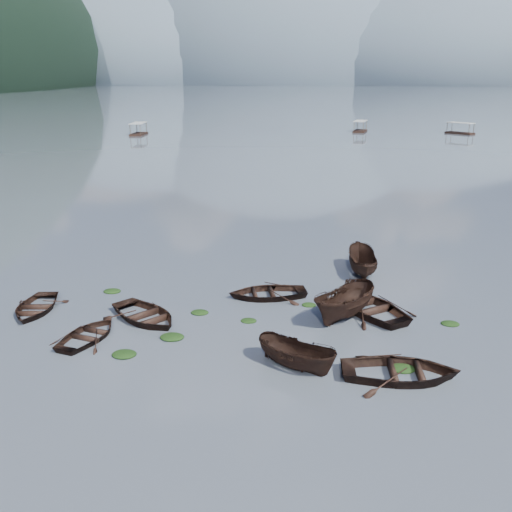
# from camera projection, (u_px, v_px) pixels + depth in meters

# --- Properties ---
(ground_plane) EXTENTS (2400.00, 2400.00, 0.00)m
(ground_plane) POSITION_uv_depth(u_px,v_px,m) (223.00, 394.00, 22.80)
(ground_plane) COLOR #484F5A
(haze_mtn_a) EXTENTS (520.00, 520.00, 280.00)m
(haze_mtn_a) POSITION_uv_depth(u_px,v_px,m) (155.00, 83.00, 902.42)
(haze_mtn_a) COLOR #475666
(haze_mtn_a) RESTS_ON ground
(haze_mtn_b) EXTENTS (520.00, 520.00, 340.00)m
(haze_mtn_b) POSITION_uv_depth(u_px,v_px,m) (281.00, 83.00, 881.23)
(haze_mtn_b) COLOR #475666
(haze_mtn_b) RESTS_ON ground
(haze_mtn_c) EXTENTS (520.00, 520.00, 260.00)m
(haze_mtn_c) POSITION_uv_depth(u_px,v_px,m) (413.00, 83.00, 860.04)
(haze_mtn_c) COLOR #475666
(haze_mtn_c) RESTS_ON ground
(rowboat_0) EXTENTS (3.36, 4.39, 0.85)m
(rowboat_0) POSITION_uv_depth(u_px,v_px,m) (36.00, 311.00, 30.81)
(rowboat_0) COLOR black
(rowboat_0) RESTS_ON ground
(rowboat_1) EXTENTS (3.64, 4.40, 0.79)m
(rowboat_1) POSITION_uv_depth(u_px,v_px,m) (89.00, 339.00, 27.60)
(rowboat_1) COLOR black
(rowboat_1) RESTS_ON ground
(rowboat_2) EXTENTS (4.13, 3.29, 1.52)m
(rowboat_2) POSITION_uv_depth(u_px,v_px,m) (297.00, 368.00, 24.85)
(rowboat_2) COLOR black
(rowboat_2) RESTS_ON ground
(rowboat_3) EXTENTS (5.89, 6.25, 1.05)m
(rowboat_3) POSITION_uv_depth(u_px,v_px,m) (370.00, 312.00, 30.66)
(rowboat_3) COLOR black
(rowboat_3) RESTS_ON ground
(rowboat_4) EXTENTS (5.12, 3.75, 1.03)m
(rowboat_4) POSITION_uv_depth(u_px,v_px,m) (400.00, 378.00, 24.00)
(rowboat_4) COLOR black
(rowboat_4) RESTS_ON ground
(rowboat_5) EXTENTS (4.24, 5.14, 1.90)m
(rowboat_5) POSITION_uv_depth(u_px,v_px,m) (344.00, 318.00, 29.94)
(rowboat_5) COLOR black
(rowboat_5) RESTS_ON ground
(rowboat_6) EXTENTS (5.65, 5.49, 0.96)m
(rowboat_6) POSITION_uv_depth(u_px,v_px,m) (145.00, 320.00, 29.70)
(rowboat_6) COLOR black
(rowboat_6) RESTS_ON ground
(rowboat_7) EXTENTS (5.13, 4.20, 0.93)m
(rowboat_7) POSITION_uv_depth(u_px,v_px,m) (267.00, 297.00, 32.77)
(rowboat_7) COLOR black
(rowboat_7) RESTS_ON ground
(rowboat_8) EXTENTS (1.96, 4.61, 1.75)m
(rowboat_8) POSITION_uv_depth(u_px,v_px,m) (361.00, 273.00, 36.64)
(rowboat_8) COLOR black
(rowboat_8) RESTS_ON ground
(weed_clump_0) EXTENTS (1.14, 0.93, 0.25)m
(weed_clump_0) POSITION_uv_depth(u_px,v_px,m) (124.00, 355.00, 25.93)
(weed_clump_0) COLOR black
(weed_clump_0) RESTS_ON ground
(weed_clump_1) EXTENTS (0.95, 0.76, 0.21)m
(weed_clump_1) POSITION_uv_depth(u_px,v_px,m) (200.00, 313.00, 30.51)
(weed_clump_1) COLOR black
(weed_clump_1) RESTS_ON ground
(weed_clump_2) EXTENTS (1.18, 0.95, 0.26)m
(weed_clump_2) POSITION_uv_depth(u_px,v_px,m) (172.00, 338.00, 27.62)
(weed_clump_2) COLOR black
(weed_clump_2) RESTS_ON ground
(weed_clump_3) EXTENTS (0.80, 0.68, 0.18)m
(weed_clump_3) POSITION_uv_depth(u_px,v_px,m) (309.00, 305.00, 31.55)
(weed_clump_3) COLOR black
(weed_clump_3) RESTS_ON ground
(weed_clump_4) EXTENTS (1.13, 0.89, 0.23)m
(weed_clump_4) POSITION_uv_depth(u_px,v_px,m) (402.00, 370.00, 24.69)
(weed_clump_4) COLOR black
(weed_clump_4) RESTS_ON ground
(weed_clump_5) EXTENTS (1.03, 0.83, 0.22)m
(weed_clump_5) POSITION_uv_depth(u_px,v_px,m) (112.00, 292.00, 33.50)
(weed_clump_5) COLOR black
(weed_clump_5) RESTS_ON ground
(weed_clump_6) EXTENTS (0.84, 0.70, 0.17)m
(weed_clump_6) POSITION_uv_depth(u_px,v_px,m) (249.00, 321.00, 29.53)
(weed_clump_6) COLOR black
(weed_clump_6) RESTS_ON ground
(weed_clump_7) EXTENTS (0.94, 0.75, 0.21)m
(weed_clump_7) POSITION_uv_depth(u_px,v_px,m) (450.00, 324.00, 29.15)
(weed_clump_7) COLOR black
(weed_clump_7) RESTS_ON ground
(pontoon_left) EXTENTS (2.99, 6.44, 2.41)m
(pontoon_left) POSITION_uv_depth(u_px,v_px,m) (139.00, 135.00, 120.37)
(pontoon_left) COLOR black
(pontoon_left) RESTS_ON ground
(pontoon_centre) EXTENTS (3.65, 6.46, 2.33)m
(pontoon_centre) POSITION_uv_depth(u_px,v_px,m) (360.00, 132.00, 126.85)
(pontoon_centre) COLOR black
(pontoon_centre) RESTS_ON ground
(pontoon_right) EXTENTS (6.03, 5.78, 2.26)m
(pontoon_right) POSITION_uv_depth(u_px,v_px,m) (460.00, 134.00, 122.72)
(pontoon_right) COLOR black
(pontoon_right) RESTS_ON ground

